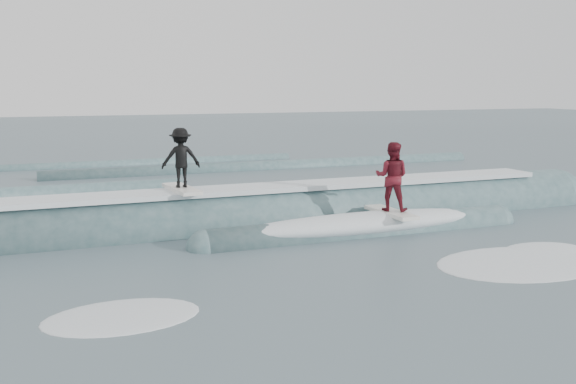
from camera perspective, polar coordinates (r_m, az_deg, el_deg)
name	(u,v)px	position (r m, az deg, el deg)	size (l,w,h in m)	color
ground	(374,279)	(13.83, 7.70, -7.67)	(160.00, 160.00, 0.00)	#3D4F59
breaking_wave	(287,223)	(18.91, -0.10, -2.79)	(23.30, 3.87, 2.17)	#38595E
surfer_black	(181,161)	(18.00, -9.50, 2.78)	(1.10, 2.04, 1.75)	silver
surfer_red	(392,179)	(18.00, 9.21, 1.12)	(1.18, 2.02, 2.02)	silver
whitewater	(368,282)	(13.63, 7.15, -7.92)	(16.26, 3.11, 0.10)	white
far_swells	(120,177)	(29.63, -14.75, 1.27)	(38.54, 8.65, 0.80)	#38595E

